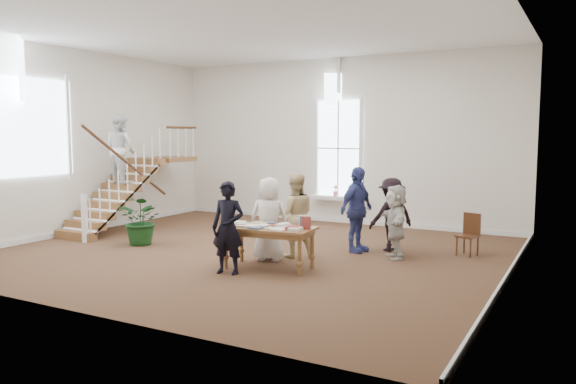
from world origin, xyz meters
The scene contains 12 objects.
ground centered at (0.00, 0.00, 0.00)m, with size 10.00×10.00×0.00m, color #48321C.
room_shell centered at (0.00, 4.39, 0.40)m, with size 10.49×10.00×10.00m.
staircase centered at (-4.34, 0.75, 1.62)m, with size 1.10×4.10×2.92m.
library_table centered at (1.03, -1.08, 0.69)m, with size 1.72×0.99×0.84m.
police_officer centered at (0.59, -1.72, 0.82)m, with size 0.60×0.39×1.63m, color black.
elderly_woman centered at (0.69, -0.47, 0.81)m, with size 0.79×0.52×1.62m, color silver.
person_yellow centered at (0.99, 0.03, 0.84)m, with size 0.82×0.64×1.69m, color beige.
woman_cluster_a centered at (1.89, 1.06, 0.89)m, with size 1.04×0.43×1.78m, color navy.
woman_cluster_b centered at (2.49, 1.51, 0.77)m, with size 0.99×0.57×1.54m, color black.
woman_cluster_c centered at (2.79, 0.86, 0.73)m, with size 1.35×0.43×1.46m, color beige.
floor_plant centered at (-2.54, -0.51, 0.55)m, with size 0.99×0.86×1.10m, color #123A15.
side_chair centered at (4.02, 1.85, 0.47)m, with size 0.46×0.46×0.86m.
Camera 1 is at (6.15, -9.73, 2.47)m, focal length 35.00 mm.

